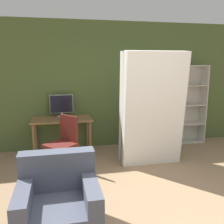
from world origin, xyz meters
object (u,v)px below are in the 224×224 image
Objects in this scene: office_chair at (63,149)px; mattress_far at (150,108)px; mattress_near at (154,110)px; monitor at (62,105)px; armchair at (59,205)px; bookshelf at (180,108)px.

mattress_far reaches higher than office_chair.
mattress_far is (0.00, 0.20, -0.00)m from mattress_near.
monitor is 2.75m from armchair.
office_chair is 1.58m from armchair.
bookshelf is at bearing 45.75° from mattress_near.
mattress_near is at bearing -0.98° from office_chair.
bookshelf is (2.68, 1.08, 0.43)m from office_chair.
bookshelf is 1.56m from mattress_near.
mattress_near reaches higher than office_chair.
mattress_near is (1.60, -0.03, 0.62)m from office_chair.
bookshelf is at bearing 21.97° from office_chair.
mattress_far is (-1.08, -0.90, 0.19)m from bookshelf.
mattress_near is at bearing -90.00° from mattress_far.
mattress_far is at bearing -140.05° from bookshelf.
mattress_far is 2.53m from armchair.
monitor is 0.23× the size of mattress_near.
monitor is at bearing 87.79° from armchair.
mattress_far is (1.60, 0.18, 0.62)m from office_chair.
bookshelf is at bearing -0.34° from monitor.
bookshelf is at bearing 43.78° from armchair.
office_chair is 1.72m from mattress_near.
mattress_near is 2.40× the size of armchair.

